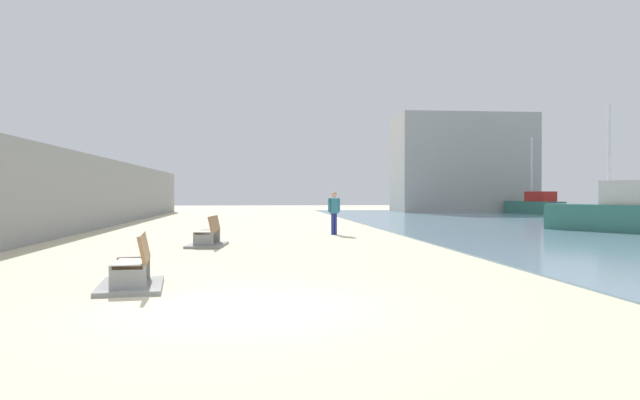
% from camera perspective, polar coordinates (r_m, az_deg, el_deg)
% --- Properties ---
extents(ground_plane, '(120.00, 120.00, 0.00)m').
position_cam_1_polar(ground_plane, '(27.52, -6.22, -2.93)').
color(ground_plane, beige).
extents(seawall, '(0.80, 64.00, 3.44)m').
position_cam_1_polar(seawall, '(28.51, -21.48, 0.61)').
color(seawall, gray).
rests_on(seawall, ground).
extents(bench_near, '(1.33, 2.21, 0.98)m').
position_cam_1_polar(bench_near, '(12.03, -16.41, -6.44)').
color(bench_near, gray).
rests_on(bench_near, ground).
extents(bench_far, '(1.31, 2.20, 0.98)m').
position_cam_1_polar(bench_far, '(20.80, -9.98, -3.45)').
color(bench_far, gray).
rests_on(bench_far, ground).
extents(person_walking, '(0.51, 0.26, 1.76)m').
position_cam_1_polar(person_walking, '(26.08, 1.26, -0.85)').
color(person_walking, navy).
rests_on(person_walking, ground).
extents(boat_far_left, '(4.27, 6.18, 5.52)m').
position_cam_1_polar(boat_far_left, '(30.20, 25.21, -1.02)').
color(boat_far_left, '#337060').
rests_on(boat_far_left, water_bay).
extents(boat_distant, '(2.51, 6.38, 6.16)m').
position_cam_1_polar(boat_distant, '(53.79, 18.65, -0.44)').
color(boat_distant, '#337060').
rests_on(boat_distant, water_bay).
extents(harbor_building, '(12.00, 6.00, 8.66)m').
position_cam_1_polar(harbor_building, '(58.56, 12.61, 3.18)').
color(harbor_building, '#9E9E99').
rests_on(harbor_building, ground).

